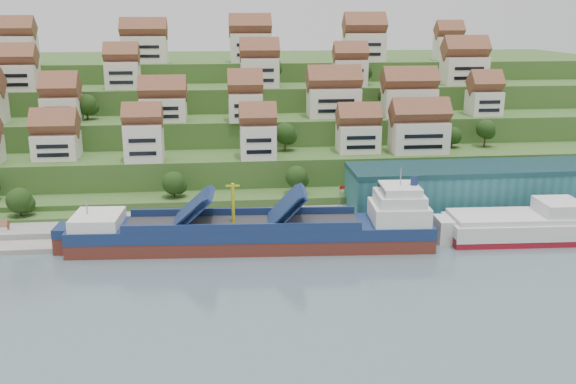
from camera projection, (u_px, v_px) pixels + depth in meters
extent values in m
plane|color=slate|center=(261.00, 249.00, 130.95)|extent=(300.00, 300.00, 0.00)
cube|color=gray|center=(343.00, 218.00, 147.05)|extent=(180.00, 14.00, 2.20)
cube|color=#2D4C1E|center=(244.00, 152.00, 212.71)|extent=(260.00, 128.00, 4.00)
cube|color=#2D4C1E|center=(243.00, 138.00, 216.55)|extent=(260.00, 118.00, 11.00)
cube|color=#2D4C1E|center=(242.00, 124.00, 223.25)|extent=(260.00, 102.00, 18.00)
cube|color=#2D4C1E|center=(241.00, 111.00, 229.96)|extent=(260.00, 86.00, 25.00)
cube|color=#2D4C1E|center=(240.00, 99.00, 237.76)|extent=(260.00, 68.00, 31.00)
cube|color=silver|center=(57.00, 146.00, 161.35)|extent=(10.85, 8.57, 6.31)
cube|color=silver|center=(144.00, 142.00, 158.17)|extent=(9.23, 7.03, 9.33)
cube|color=silver|center=(258.00, 141.00, 161.46)|extent=(8.84, 7.62, 8.48)
cube|color=silver|center=(358.00, 138.00, 168.80)|extent=(10.75, 7.73, 7.24)
cube|color=silver|center=(419.00, 137.00, 168.15)|extent=(14.47, 8.26, 8.15)
cube|color=silver|center=(62.00, 109.00, 173.10)|extent=(9.61, 8.98, 6.72)
cube|color=silver|center=(163.00, 109.00, 174.33)|extent=(12.24, 7.90, 6.35)
cube|color=silver|center=(245.00, 107.00, 174.22)|extent=(8.98, 8.56, 7.58)
cube|color=silver|center=(334.00, 102.00, 180.92)|extent=(14.43, 8.36, 8.14)
cube|color=silver|center=(409.00, 102.00, 182.95)|extent=(14.85, 8.18, 7.77)
cube|color=silver|center=(484.00, 103.00, 184.65)|extent=(8.71, 8.04, 6.79)
cube|color=silver|center=(17.00, 78.00, 182.41)|extent=(11.57, 7.86, 7.37)
cube|color=silver|center=(123.00, 75.00, 186.81)|extent=(9.54, 7.30, 7.86)
cube|color=silver|center=(260.00, 73.00, 190.35)|extent=(11.11, 7.79, 8.61)
cube|color=silver|center=(350.00, 73.00, 193.79)|extent=(9.75, 7.14, 7.85)
cube|color=silver|center=(464.00, 71.00, 197.77)|extent=(13.09, 8.47, 8.41)
cube|color=silver|center=(19.00, 50.00, 198.21)|extent=(10.50, 8.03, 8.54)
cube|color=silver|center=(145.00, 50.00, 203.19)|extent=(13.97, 7.51, 8.36)
cube|color=silver|center=(250.00, 48.00, 206.75)|extent=(12.90, 8.15, 9.08)
cube|color=silver|center=(364.00, 47.00, 210.07)|extent=(13.10, 8.73, 9.03)
cube|color=silver|center=(448.00, 48.00, 215.20)|extent=(8.65, 7.05, 7.72)
ellipsoid|color=#203D14|center=(297.00, 177.00, 154.77)|extent=(5.41, 5.41, 5.41)
ellipsoid|color=#203D14|center=(174.00, 183.00, 152.12)|extent=(5.56, 5.56, 5.56)
ellipsoid|color=#203D14|center=(452.00, 135.00, 173.94)|extent=(4.72, 4.72, 4.72)
ellipsoid|color=#203D14|center=(486.00, 129.00, 174.45)|extent=(5.19, 5.19, 5.19)
ellipsoid|color=#203D14|center=(285.00, 133.00, 169.44)|extent=(5.69, 5.69, 5.69)
ellipsoid|color=#203D14|center=(387.00, 96.00, 186.14)|extent=(5.25, 5.25, 5.25)
ellipsoid|color=#203D14|center=(65.00, 104.00, 176.62)|extent=(5.34, 5.34, 5.34)
ellipsoid|color=#203D14|center=(87.00, 105.00, 175.92)|extent=(5.67, 5.67, 5.67)
ellipsoid|color=#203D14|center=(270.00, 65.00, 193.37)|extent=(6.30, 6.30, 6.30)
ellipsoid|color=#203D14|center=(355.00, 70.00, 199.24)|extent=(4.85, 4.85, 4.85)
ellipsoid|color=#203D14|center=(364.00, 70.00, 197.59)|extent=(5.02, 5.02, 5.02)
ellipsoid|color=#203D14|center=(19.00, 200.00, 142.04)|extent=(5.72, 5.72, 5.72)
cube|color=#27626A|center=(476.00, 186.00, 150.59)|extent=(60.00, 15.00, 10.00)
cylinder|color=gray|center=(339.00, 203.00, 140.68)|extent=(0.16, 0.16, 8.00)
cube|color=maroon|center=(342.00, 187.00, 139.77)|extent=(1.20, 0.05, 0.80)
cube|color=white|center=(3.00, 230.00, 135.86)|extent=(2.40, 2.20, 2.20)
cube|color=#5A241B|center=(252.00, 243.00, 131.72)|extent=(73.98, 15.70, 4.71)
cube|color=navy|center=(252.00, 229.00, 130.90)|extent=(73.99, 15.81, 2.45)
cube|color=silver|center=(97.00, 220.00, 128.88)|extent=(10.04, 11.28, 2.45)
cube|color=#262628|center=(243.00, 223.00, 130.48)|extent=(47.57, 12.42, 0.28)
cube|color=navy|center=(191.00, 209.00, 129.15)|extent=(7.67, 10.80, 6.51)
cube|color=navy|center=(284.00, 208.00, 129.99)|extent=(7.31, 10.78, 6.88)
cylinder|color=yellow|center=(233.00, 204.00, 129.27)|extent=(0.70, 0.70, 8.47)
cube|color=silver|center=(399.00, 213.00, 131.42)|extent=(11.92, 11.39, 3.77)
cube|color=silver|center=(400.00, 198.00, 130.61)|extent=(9.98, 10.15, 2.35)
cube|color=silver|center=(400.00, 189.00, 130.07)|extent=(8.03, 8.91, 1.69)
cylinder|color=navy|center=(414.00, 180.00, 129.71)|extent=(1.59, 1.59, 2.07)
cube|color=maroon|center=(520.00, 236.00, 136.61)|extent=(31.84, 12.81, 2.72)
cube|color=silver|center=(521.00, 226.00, 135.99)|extent=(31.85, 12.92, 3.35)
cube|color=silver|center=(522.00, 217.00, 135.42)|extent=(30.23, 11.59, 1.26)
cube|color=silver|center=(559.00, 208.00, 135.43)|extent=(8.75, 9.55, 3.14)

